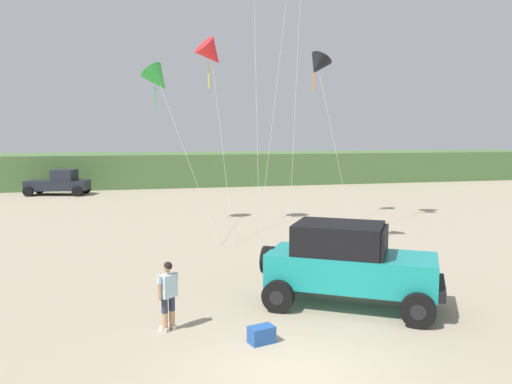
{
  "coord_description": "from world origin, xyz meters",
  "views": [
    {
      "loc": [
        -3.05,
        -9.08,
        4.61
      ],
      "look_at": [
        0.2,
        3.99,
        3.11
      ],
      "focal_mm": 35.7,
      "sensor_mm": 36.0,
      "label": 1
    }
  ],
  "objects_px": {
    "jeep": "(349,263)",
    "person_watching": "(168,292)",
    "kite_green_box": "(318,66)",
    "distant_pickup": "(59,183)",
    "kite_red_delta": "(211,54)",
    "kite_purple_stunt": "(158,80)",
    "cooler_box": "(261,335)"
  },
  "relations": [
    {
      "from": "kite_purple_stunt",
      "to": "person_watching",
      "type": "bearing_deg",
      "value": -92.77
    },
    {
      "from": "cooler_box",
      "to": "kite_red_delta",
      "type": "xyz_separation_m",
      "value": [
        1.29,
        14.72,
        8.39
      ]
    },
    {
      "from": "person_watching",
      "to": "kite_red_delta",
      "type": "height_order",
      "value": "kite_red_delta"
    },
    {
      "from": "jeep",
      "to": "kite_green_box",
      "type": "distance_m",
      "value": 9.31
    },
    {
      "from": "kite_purple_stunt",
      "to": "cooler_box",
      "type": "bearing_deg",
      "value": -85.32
    },
    {
      "from": "jeep",
      "to": "kite_purple_stunt",
      "type": "height_order",
      "value": "kite_purple_stunt"
    },
    {
      "from": "kite_red_delta",
      "to": "kite_green_box",
      "type": "height_order",
      "value": "kite_red_delta"
    },
    {
      "from": "kite_red_delta",
      "to": "kite_green_box",
      "type": "bearing_deg",
      "value": -61.96
    },
    {
      "from": "jeep",
      "to": "person_watching",
      "type": "bearing_deg",
      "value": -173.31
    },
    {
      "from": "jeep",
      "to": "distant_pickup",
      "type": "relative_size",
      "value": 1.01
    },
    {
      "from": "jeep",
      "to": "kite_red_delta",
      "type": "bearing_deg",
      "value": 97.1
    },
    {
      "from": "kite_purple_stunt",
      "to": "jeep",
      "type": "bearing_deg",
      "value": -73.04
    },
    {
      "from": "jeep",
      "to": "kite_red_delta",
      "type": "distance_m",
      "value": 14.95
    },
    {
      "from": "kite_red_delta",
      "to": "kite_purple_stunt",
      "type": "xyz_separation_m",
      "value": [
        -2.56,
        0.76,
        -1.23
      ]
    },
    {
      "from": "person_watching",
      "to": "distant_pickup",
      "type": "height_order",
      "value": "distant_pickup"
    },
    {
      "from": "kite_green_box",
      "to": "jeep",
      "type": "bearing_deg",
      "value": -103.44
    },
    {
      "from": "kite_red_delta",
      "to": "jeep",
      "type": "bearing_deg",
      "value": -82.9
    },
    {
      "from": "cooler_box",
      "to": "kite_purple_stunt",
      "type": "distance_m",
      "value": 17.11
    },
    {
      "from": "kite_green_box",
      "to": "person_watching",
      "type": "bearing_deg",
      "value": -131.27
    },
    {
      "from": "cooler_box",
      "to": "kite_green_box",
      "type": "bearing_deg",
      "value": 47.2
    },
    {
      "from": "jeep",
      "to": "distant_pickup",
      "type": "bearing_deg",
      "value": 110.44
    },
    {
      "from": "person_watching",
      "to": "kite_red_delta",
      "type": "distance_m",
      "value": 15.82
    },
    {
      "from": "jeep",
      "to": "person_watching",
      "type": "height_order",
      "value": "jeep"
    },
    {
      "from": "jeep",
      "to": "kite_purple_stunt",
      "type": "distance_m",
      "value": 15.55
    },
    {
      "from": "person_watching",
      "to": "kite_green_box",
      "type": "xyz_separation_m",
      "value": [
        6.48,
        7.39,
        6.4
      ]
    },
    {
      "from": "kite_green_box",
      "to": "cooler_box",
      "type": "bearing_deg",
      "value": -117.66
    },
    {
      "from": "cooler_box",
      "to": "kite_green_box",
      "type": "xyz_separation_m",
      "value": [
        4.53,
        8.64,
        7.14
      ]
    },
    {
      "from": "person_watching",
      "to": "cooler_box",
      "type": "relative_size",
      "value": 2.98
    },
    {
      "from": "kite_purple_stunt",
      "to": "kite_red_delta",
      "type": "bearing_deg",
      "value": -16.64
    },
    {
      "from": "kite_green_box",
      "to": "distant_pickup",
      "type": "bearing_deg",
      "value": 119.11
    },
    {
      "from": "person_watching",
      "to": "kite_green_box",
      "type": "bearing_deg",
      "value": 48.73
    },
    {
      "from": "person_watching",
      "to": "distant_pickup",
      "type": "bearing_deg",
      "value": 101.54
    }
  ]
}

